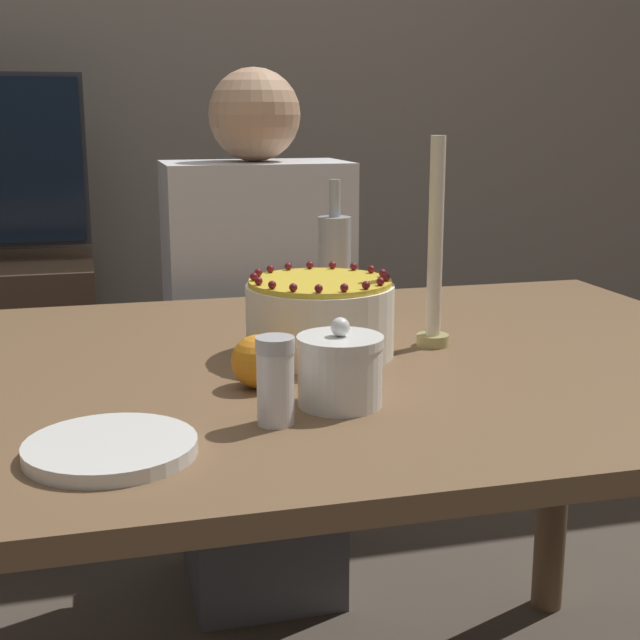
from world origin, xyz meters
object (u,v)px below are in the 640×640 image
sugar_bowl (340,370)px  bottle (334,261)px  cake (320,317)px  candle (435,260)px  sugar_shaker (275,380)px  person_man_blue_shirt (259,377)px

sugar_bowl → bottle: size_ratio=0.47×
sugar_bowl → bottle: bearing=75.0°
cake → candle: 0.20m
cake → candle: (0.19, 0.01, 0.08)m
sugar_shaker → candle: bearing=42.8°
sugar_shaker → bottle: (0.24, 0.58, 0.04)m
cake → sugar_bowl: 0.24m
bottle → person_man_blue_shirt: size_ratio=0.20×
sugar_bowl → person_man_blue_shirt: person_man_blue_shirt is taller
sugar_bowl → bottle: 0.56m
sugar_bowl → candle: bearing=47.7°
bottle → candle: bearing=-74.5°
sugar_bowl → bottle: bottle is taller
sugar_shaker → bottle: bearing=68.0°
sugar_bowl → candle: (0.22, 0.25, 0.09)m
cake → bottle: bottle is taller
sugar_bowl → candle: candle is taller
sugar_shaker → person_man_blue_shirt: (0.16, 0.95, -0.28)m
candle → bottle: (-0.08, 0.29, -0.04)m
cake → sugar_shaker: bearing=-114.4°
sugar_shaker → candle: (0.32, 0.29, 0.08)m
sugar_shaker → bottle: bottle is taller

